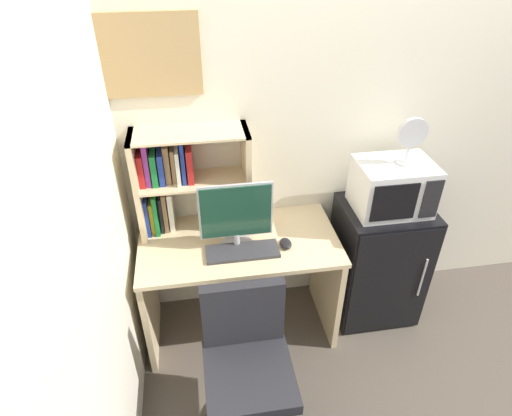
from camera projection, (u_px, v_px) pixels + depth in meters
wall_back at (439, 122)px, 2.78m from camera, size 6.40×0.04×2.60m
wall_left at (49, 399)px, 1.19m from camera, size 0.04×4.40×2.60m
desk at (240, 270)px, 2.76m from camera, size 1.21×0.63×0.76m
hutch_bookshelf at (177, 178)px, 2.55m from camera, size 0.67×0.26×0.65m
monitor at (236, 215)px, 2.46m from camera, size 0.43×0.19×0.42m
keyboard at (242, 252)px, 2.53m from camera, size 0.43×0.16×0.02m
computer_mouse at (286, 243)px, 2.57m from camera, size 0.07×0.10×0.04m
mini_fridge at (377, 261)px, 2.96m from camera, size 0.56×0.49×0.87m
microwave at (393, 187)px, 2.63m from camera, size 0.45×0.35×0.31m
desk_fan at (411, 137)px, 2.45m from camera, size 0.17×0.11×0.29m
desk_chair at (248, 375)px, 2.28m from camera, size 0.52×0.52×0.91m
wall_corkboard at (145, 56)px, 2.24m from camera, size 0.58×0.02×0.43m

